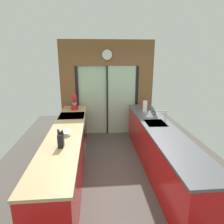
# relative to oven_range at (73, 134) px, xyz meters

# --- Properties ---
(ground_plane) EXTENTS (5.04, 7.60, 0.02)m
(ground_plane) POSITION_rel_oven_range_xyz_m (0.91, -0.65, -0.47)
(ground_plane) COLOR #4C4742
(back_wall_unit) EXTENTS (2.64, 0.12, 2.70)m
(back_wall_unit) POSITION_rel_oven_range_xyz_m (0.91, 1.15, 1.07)
(back_wall_unit) COLOR brown
(back_wall_unit) RESTS_ON ground_plane
(left_counter_run) EXTENTS (0.62, 3.80, 0.92)m
(left_counter_run) POSITION_rel_oven_range_xyz_m (-0.00, -1.12, 0.01)
(left_counter_run) COLOR red
(left_counter_run) RESTS_ON ground_plane
(right_counter_run) EXTENTS (0.62, 3.80, 0.92)m
(right_counter_run) POSITION_rel_oven_range_xyz_m (1.82, -0.95, 0.01)
(right_counter_run) COLOR red
(right_counter_run) RESTS_ON ground_plane
(sink_faucet) EXTENTS (0.19, 0.02, 0.26)m
(sink_faucet) POSITION_rel_oven_range_xyz_m (1.97, -0.70, 0.64)
(sink_faucet) COLOR #B7BABC
(sink_faucet) RESTS_ON right_counter_run
(oven_range) EXTENTS (0.60, 0.60, 0.92)m
(oven_range) POSITION_rel_oven_range_xyz_m (0.00, 0.00, 0.00)
(oven_range) COLOR #B7BABC
(oven_range) RESTS_ON ground_plane
(mixing_bowl) EXTENTS (0.21, 0.21, 0.07)m
(mixing_bowl) POSITION_rel_oven_range_xyz_m (0.02, -1.22, 0.50)
(mixing_bowl) COLOR silver
(mixing_bowl) RESTS_ON left_counter_run
(knife_block) EXTENTS (0.09, 0.14, 0.28)m
(knife_block) POSITION_rel_oven_range_xyz_m (0.02, -1.68, 0.57)
(knife_block) COLOR black
(knife_block) RESTS_ON left_counter_run
(stand_mixer) EXTENTS (0.17, 0.27, 0.42)m
(stand_mixer) POSITION_rel_oven_range_xyz_m (0.02, 0.56, 0.63)
(stand_mixer) COLOR red
(stand_mixer) RESTS_ON left_counter_run
(kettle) EXTENTS (0.26, 0.19, 0.18)m
(kettle) POSITION_rel_oven_range_xyz_m (1.80, -0.23, 0.54)
(kettle) COLOR #B7BABC
(kettle) RESTS_ON right_counter_run
(soap_bottle) EXTENTS (0.06, 0.06, 0.29)m
(soap_bottle) POSITION_rel_oven_range_xyz_m (1.80, 0.41, 0.59)
(soap_bottle) COLOR #B23D2D
(soap_bottle) RESTS_ON right_counter_run
(paper_towel_roll) EXTENTS (0.13, 0.13, 0.29)m
(paper_towel_roll) POSITION_rel_oven_range_xyz_m (1.80, 0.22, 0.60)
(paper_towel_roll) COLOR #B7BABC
(paper_towel_roll) RESTS_ON right_counter_run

